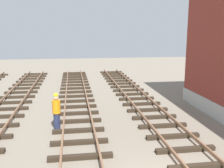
# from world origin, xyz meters

# --- Properties ---
(track_worker_foreground) EXTENTS (0.40, 0.40, 1.87)m
(track_worker_foreground) POSITION_xyz_m (-3.92, 6.01, 0.93)
(track_worker_foreground) COLOR #262D4C
(track_worker_foreground) RESTS_ON ground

